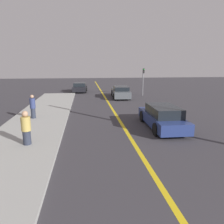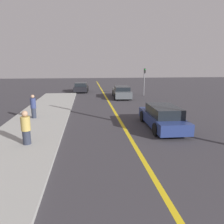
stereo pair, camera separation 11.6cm
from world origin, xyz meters
name	(u,v)px [view 2 (the right image)]	position (x,y,z in m)	size (l,w,h in m)	color
road_center_line	(113,110)	(0.00, 18.00, 0.00)	(0.20, 60.00, 0.01)	gold
sidewalk_left	(36,123)	(-5.37, 14.03, 0.07)	(3.74, 28.06, 0.15)	#9E9E99
car_near_right_lane	(162,117)	(2.25, 12.43, 0.65)	(1.90, 4.80, 1.34)	navy
car_ahead_center	(122,92)	(1.72, 24.39, 0.65)	(2.08, 4.86, 1.31)	#4C5156
car_far_distant	(81,87)	(-2.93, 30.16, 0.62)	(2.02, 3.91, 1.27)	black
pedestrian_near_curb	(26,128)	(-4.93, 10.14, 0.91)	(0.42, 0.42, 1.56)	#282D3D
pedestrian_mid_group	(33,107)	(-5.76, 15.19, 0.94)	(0.36, 0.36, 1.59)	#282D3D
traffic_light	(144,79)	(4.63, 25.73, 2.02)	(0.18, 0.40, 3.22)	slate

